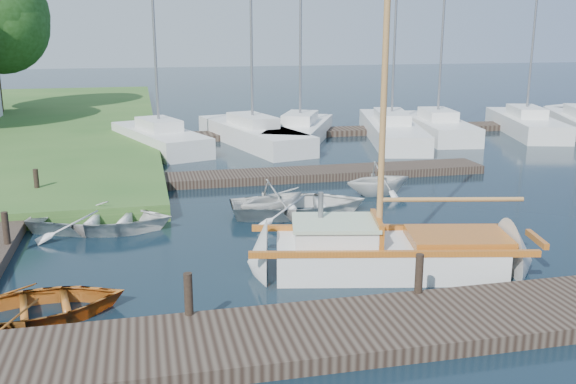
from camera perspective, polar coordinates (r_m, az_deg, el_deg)
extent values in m
plane|color=black|center=(17.20, 0.00, -3.88)|extent=(160.00, 160.00, 0.00)
cube|color=black|center=(11.80, 6.67, -12.03)|extent=(18.00, 2.20, 0.30)
cube|color=black|center=(23.72, 1.20, 1.58)|extent=(14.00, 1.60, 0.30)
cube|color=black|center=(35.12, 10.17, 5.52)|extent=(30.00, 1.60, 0.30)
cylinder|color=black|center=(11.90, -8.84, -8.95)|extent=(0.16, 0.16, 0.80)
cylinder|color=black|center=(12.95, 11.57, -7.11)|extent=(0.16, 0.16, 0.80)
cylinder|color=black|center=(16.94, -23.79, -2.94)|extent=(0.16, 0.16, 0.80)
cylinder|color=black|center=(21.71, -21.46, 0.88)|extent=(0.16, 0.16, 0.80)
cube|color=white|center=(14.86, 8.76, -6.10)|extent=(5.31, 3.00, 0.90)
cone|color=white|center=(15.66, 19.89, -5.74)|extent=(1.68, 2.19, 1.96)
cone|color=white|center=(14.66, -2.75, -6.22)|extent=(1.39, 2.13, 1.96)
cube|color=brown|center=(15.57, 8.27, -3.14)|extent=(6.09, 1.41, 0.14)
cube|color=brown|center=(13.82, 9.48, -5.46)|extent=(6.09, 1.41, 0.14)
cube|color=brown|center=(15.62, 21.25, -3.93)|extent=(0.35, 1.10, 0.14)
cube|color=white|center=(14.49, 4.17, -3.69)|extent=(2.05, 1.74, 0.44)
cube|color=#B4CCA8|center=(14.41, 4.18, -2.75)|extent=(2.17, 1.86, 0.08)
cube|color=brown|center=(14.58, 7.90, -3.35)|extent=(0.41, 1.39, 0.60)
cylinder|color=slate|center=(14.58, 2.93, -1.17)|extent=(0.12, 0.12, 0.60)
cube|color=brown|center=(15.03, 14.88, -3.96)|extent=(2.46, 1.93, 0.20)
cylinder|color=olive|center=(13.92, 8.67, 12.14)|extent=(0.14, 0.14, 8.40)
cylinder|color=olive|center=(14.73, 14.35, -0.65)|extent=(3.15, 0.76, 0.10)
imported|color=brown|center=(13.22, -21.58, -9.07)|extent=(3.72, 2.95, 0.69)
imported|color=white|center=(18.29, -16.26, -2.05)|extent=(4.42, 3.62, 0.80)
imported|color=white|center=(18.86, -1.41, -0.32)|extent=(2.97, 2.84, 1.22)
imported|color=white|center=(18.97, 0.99, -0.82)|extent=(4.22, 3.14, 0.84)
imported|color=white|center=(21.47, 8.08, 1.36)|extent=(2.62, 2.36, 1.22)
cube|color=white|center=(30.11, -11.35, 4.61)|extent=(4.46, 7.52, 0.90)
cube|color=white|center=(30.00, -11.42, 5.93)|extent=(2.16, 2.84, 0.50)
cylinder|color=slate|center=(29.72, -11.92, 15.77)|extent=(0.12, 0.12, 10.78)
cube|color=white|center=(30.85, -3.16, 5.10)|extent=(4.37, 9.27, 0.90)
cube|color=white|center=(30.75, -3.18, 6.38)|extent=(2.14, 3.40, 0.50)
cylinder|color=slate|center=(30.46, -3.29, 14.51)|extent=(0.12, 0.12, 9.20)
cube|color=white|center=(31.61, 1.08, 5.34)|extent=(5.05, 7.60, 0.90)
cube|color=white|center=(31.51, 1.09, 6.59)|extent=(2.34, 2.92, 0.50)
cylinder|color=slate|center=(31.23, 1.13, 15.64)|extent=(0.12, 0.12, 10.41)
cube|color=white|center=(32.64, 9.16, 5.44)|extent=(4.48, 10.24, 0.90)
cube|color=white|center=(32.54, 9.20, 6.66)|extent=(2.18, 3.73, 0.50)
cylinder|color=slate|center=(32.29, 9.61, 16.43)|extent=(0.12, 0.12, 11.57)
cube|color=white|center=(33.88, 13.11, 5.57)|extent=(3.22, 7.55, 0.90)
cube|color=white|center=(33.79, 13.18, 6.74)|extent=(1.75, 2.73, 0.50)
cylinder|color=slate|center=(33.54, 13.69, 15.44)|extent=(0.12, 0.12, 10.74)
cube|color=white|center=(36.44, 20.35, 5.64)|extent=(4.31, 8.35, 0.90)
cube|color=white|center=(36.35, 20.45, 6.73)|extent=(2.11, 3.09, 0.50)
cylinder|color=slate|center=(36.11, 21.10, 14.05)|extent=(0.12, 0.12, 9.80)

